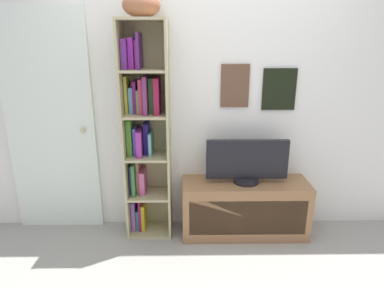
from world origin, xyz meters
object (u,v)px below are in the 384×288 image
at_px(football, 141,5).
at_px(television, 247,162).
at_px(door, 51,125).
at_px(tv_stand, 245,208).
at_px(bookshelf, 144,132).

xyz_separation_m(football, television, (0.85, -0.04, -1.24)).
bearing_deg(door, football, -8.34).
bearing_deg(football, tv_stand, -2.67).
height_order(tv_stand, television, television).
relative_size(tv_stand, door, 0.56).
bearing_deg(football, bookshelf, 134.40).
height_order(bookshelf, football, football).
height_order(football, tv_stand, football).
distance_m(television, door, 1.73).
relative_size(bookshelf, football, 6.38).
relative_size(football, television, 0.41).
xyz_separation_m(bookshelf, tv_stand, (0.88, -0.07, -0.68)).
bearing_deg(television, football, 177.42).
height_order(bookshelf, tv_stand, bookshelf).
bearing_deg(bookshelf, television, -4.60).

